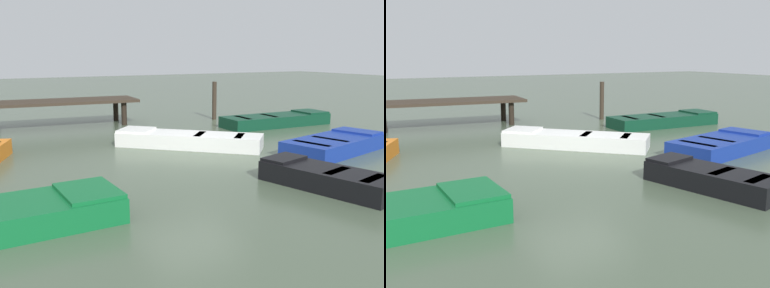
# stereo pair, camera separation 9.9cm
# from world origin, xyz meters

# --- Properties ---
(ground_plane) EXTENTS (80.00, 80.00, 0.00)m
(ground_plane) POSITION_xyz_m (0.00, 0.00, 0.00)
(ground_plane) COLOR #475642
(dock_segment) EXTENTS (5.61, 2.22, 0.95)m
(dock_segment) POSITION_xyz_m (-1.81, 6.61, 0.84)
(dock_segment) COLOR #33281E
(dock_segment) RESTS_ON ground_plane
(rowboat_black) EXTENTS (1.62, 2.82, 0.46)m
(rowboat_black) POSITION_xyz_m (1.06, -3.59, 0.22)
(rowboat_black) COLOR black
(rowboat_black) RESTS_ON ground_plane
(rowboat_white) EXTENTS (3.72, 3.61, 0.46)m
(rowboat_white) POSITION_xyz_m (0.52, 1.18, 0.22)
(rowboat_white) COLOR silver
(rowboat_white) RESTS_ON ground_plane
(rowboat_dark_green) EXTENTS (4.17, 1.40, 0.46)m
(rowboat_dark_green) POSITION_xyz_m (5.18, 2.95, 0.22)
(rowboat_dark_green) COLOR #0C3823
(rowboat_dark_green) RESTS_ON ground_plane
(rowboat_blue) EXTENTS (3.37, 2.05, 0.46)m
(rowboat_blue) POSITION_xyz_m (3.67, -1.32, 0.22)
(rowboat_blue) COLOR navy
(rowboat_blue) RESTS_ON ground_plane
(mooring_piling_near_right) EXTENTS (0.17, 0.17, 1.51)m
(mooring_piling_near_right) POSITION_xyz_m (4.01, 5.42, 0.75)
(mooring_piling_near_right) COLOR #33281E
(mooring_piling_near_right) RESTS_ON ground_plane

